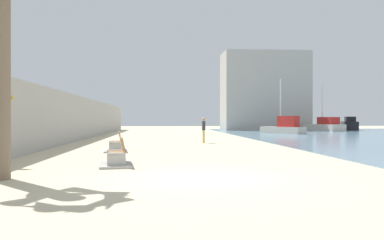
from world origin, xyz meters
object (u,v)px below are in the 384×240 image
bench_near (117,159)px  boat_far_left (349,125)px  person_walking (204,128)px  boat_nearest (284,127)px  boat_mid_bay (325,126)px  bench_far (116,147)px  pedestrian_sign (1,116)px

bench_near → boat_far_left: (28.03, 40.80, 0.54)m
person_walking → boat_nearest: (10.24, 15.24, -0.27)m
person_walking → boat_mid_bay: boat_mid_bay is taller
boat_mid_bay → boat_far_left: (5.20, 3.87, 0.06)m
bench_far → pedestrian_sign: 6.83m
bench_far → boat_nearest: 26.60m
boat_nearest → boat_mid_bay: bearing=47.7°
bench_near → pedestrian_sign: 4.25m
pedestrian_sign → bench_far: bearing=60.7°
bench_near → pedestrian_sign: pedestrian_sign is taller
bench_far → boat_far_left: size_ratio=0.43×
boat_far_left → pedestrian_sign: size_ratio=1.88×
bench_far → person_walking: (5.06, 6.52, 0.78)m
boat_far_left → person_walking: bearing=-130.1°
boat_nearest → bench_near: bearing=-117.6°
pedestrian_sign → boat_mid_bay: bearing=53.8°
bench_near → boat_nearest: (14.60, 27.88, 0.50)m
person_walking → pedestrian_sign: 14.89m
boat_far_left → pedestrian_sign: (-32.00, -40.49, 0.94)m
boat_mid_bay → bench_far: bearing=-127.4°
bench_far → person_walking: 8.29m
person_walking → pedestrian_sign: bearing=-124.0°
bench_far → boat_far_left: bearing=50.4°
person_walking → pedestrian_sign: pedestrian_sign is taller
boat_nearest → pedestrian_sign: size_ratio=2.13×
bench_near → person_walking: (4.36, 12.64, 0.78)m
boat_nearest → pedestrian_sign: 33.25m
boat_mid_bay → boat_far_left: boat_mid_bay is taller
boat_nearest → pedestrian_sign: (-18.57, -27.56, 0.98)m
boat_mid_bay → pedestrian_sign: size_ratio=2.46×
bench_far → person_walking: person_walking is taller
boat_nearest → person_walking: bearing=-123.9°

